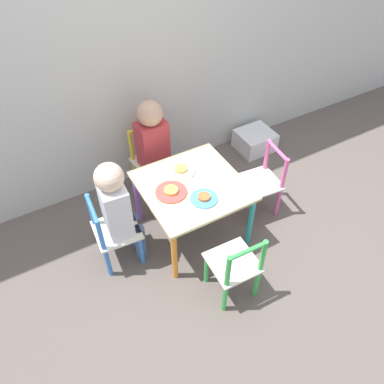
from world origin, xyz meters
The scene contains 12 objects.
ground_plane centered at (0.00, 0.00, 0.00)m, with size 6.00×6.00×0.00m, color #5B514C.
kids_table centered at (0.00, 0.00, 0.37)m, with size 0.61×0.61×0.43m.
chair_yellow centered at (-0.04, 0.52, 0.25)m, with size 0.28×0.28×0.51m.
chair_blue centered at (-0.52, 0.04, 0.25)m, with size 0.28×0.28×0.51m.
chair_green centered at (-0.02, -0.52, 0.25)m, with size 0.27×0.27×0.51m.
chair_pink centered at (0.52, -0.05, 0.25)m, with size 0.28×0.28×0.51m.
child_back centered at (-0.04, 0.46, 0.46)m, with size 0.21×0.22×0.76m.
child_left centered at (-0.46, 0.03, 0.45)m, with size 0.22×0.21×0.76m.
plate_back centered at (0.00, 0.14, 0.44)m, with size 0.18×0.18×0.03m.
plate_left centered at (-0.14, 0.00, 0.44)m, with size 0.19×0.19×0.03m.
plate_front centered at (0.00, -0.14, 0.44)m, with size 0.16×0.16×0.03m.
storage_bin centered at (0.91, 0.53, 0.08)m, with size 0.29×0.27×0.16m.
Camera 1 is at (-0.81, -1.43, 2.00)m, focal length 35.00 mm.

